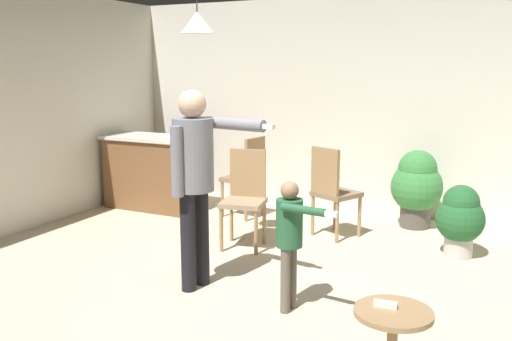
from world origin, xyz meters
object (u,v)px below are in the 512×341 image
object	(u,v)px
person_child	(290,231)
potted_plant_by_wall	(417,185)
potted_plant_corner	(460,217)
spare_remote_on_table	(385,304)
kitchen_counter	(154,172)
dining_chair_by_counter	(245,194)
dining_chair_near_wall	(332,188)
dining_chair_centre_back	(247,174)
person_adult	(195,168)

from	to	relation	value
person_child	potted_plant_by_wall	world-z (taller)	person_child
potted_plant_corner	spare_remote_on_table	distance (m)	2.64
kitchen_counter	dining_chair_by_counter	world-z (taller)	dining_chair_by_counter
spare_remote_on_table	person_child	bearing A→B (deg)	139.24
dining_chair_near_wall	potted_plant_corner	xyz separation A→B (m)	(1.32, -0.04, -0.15)
potted_plant_corner	potted_plant_by_wall	bearing A→B (deg)	123.84
dining_chair_centre_back	potted_plant_corner	world-z (taller)	dining_chair_centre_back
kitchen_counter	dining_chair_near_wall	bearing A→B (deg)	-5.07
dining_chair_centre_back	spare_remote_on_table	world-z (taller)	dining_chair_centre_back
person_adult	person_child	size ratio (longest dim) A/B	1.64
person_adult	dining_chair_near_wall	distance (m)	1.98
kitchen_counter	dining_chair_centre_back	xyz separation A→B (m)	(1.31, 0.12, 0.07)
kitchen_counter	person_child	bearing A→B (deg)	-37.15
kitchen_counter	spare_remote_on_table	bearing A→B (deg)	-38.06
dining_chair_centre_back	spare_remote_on_table	xyz separation A→B (m)	(2.39, -3.02, -0.01)
kitchen_counter	potted_plant_corner	xyz separation A→B (m)	(3.84, -0.27, -0.08)
person_adult	potted_plant_corner	world-z (taller)	person_adult
kitchen_counter	dining_chair_near_wall	world-z (taller)	dining_chair_near_wall
kitchen_counter	potted_plant_corner	distance (m)	3.85
kitchen_counter	person_adult	xyz separation A→B (m)	(1.93, -2.06, 0.56)
potted_plant_corner	person_child	bearing A→B (deg)	-118.87
dining_chair_centre_back	spare_remote_on_table	size ratio (longest dim) A/B	7.69
dining_chair_centre_back	potted_plant_corner	xyz separation A→B (m)	(2.52, -0.39, -0.15)
person_adult	dining_chair_by_counter	xyz separation A→B (m)	(-0.14, 1.17, -0.49)
potted_plant_by_wall	spare_remote_on_table	size ratio (longest dim) A/B	6.95
potted_plant_corner	dining_chair_centre_back	bearing A→B (deg)	171.28
kitchen_counter	dining_chair_centre_back	bearing A→B (deg)	5.21
person_child	spare_remote_on_table	xyz separation A→B (m)	(0.90, -0.77, -0.09)
dining_chair_by_counter	potted_plant_by_wall	world-z (taller)	dining_chair_by_counter
dining_chair_centre_back	potted_plant_corner	bearing A→B (deg)	-89.78
person_child	potted_plant_by_wall	size ratio (longest dim) A/B	1.12
kitchen_counter	potted_plant_by_wall	bearing A→B (deg)	10.13
dining_chair_near_wall	person_child	bearing A→B (deg)	-56.25
kitchen_counter	dining_chair_by_counter	size ratio (longest dim) A/B	1.26
person_child	potted_plant_corner	distance (m)	2.14
person_adult	potted_plant_corner	size ratio (longest dim) A/B	2.32
dining_chair_by_counter	dining_chair_centre_back	xyz separation A→B (m)	(-0.48, 1.00, 0.00)
kitchen_counter	person_adult	distance (m)	2.88
person_child	potted_plant_corner	size ratio (longest dim) A/B	1.42
spare_remote_on_table	kitchen_counter	bearing A→B (deg)	141.94
dining_chair_centre_back	potted_plant_by_wall	size ratio (longest dim) A/B	1.11
dining_chair_centre_back	spare_remote_on_table	bearing A→B (deg)	-132.68
person_child	dining_chair_near_wall	world-z (taller)	person_child
potted_plant_by_wall	potted_plant_corner	bearing A→B (deg)	-56.16
dining_chair_near_wall	potted_plant_by_wall	xyz separation A→B (m)	(0.75, 0.81, -0.05)
kitchen_counter	spare_remote_on_table	distance (m)	4.71
kitchen_counter	potted_plant_corner	size ratio (longest dim) A/B	1.76
dining_chair_by_counter	potted_plant_corner	distance (m)	2.14
dining_chair_by_counter	dining_chair_centre_back	size ratio (longest dim) A/B	1.00
dining_chair_near_wall	spare_remote_on_table	xyz separation A→B (m)	(1.19, -2.68, -0.01)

